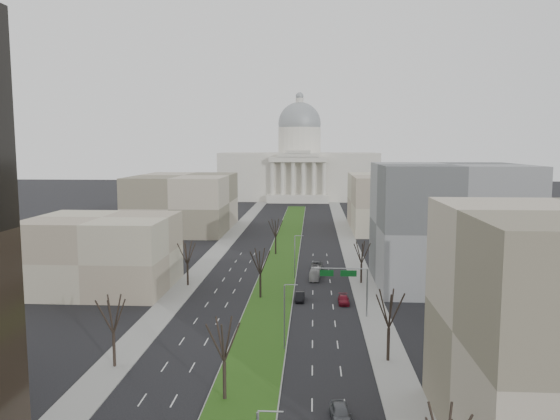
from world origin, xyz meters
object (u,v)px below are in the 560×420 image
at_px(car_red, 344,300).
at_px(car_grey_near, 341,414).
at_px(car_grey_far, 317,265).
at_px(box_van, 315,273).
at_px(car_black, 300,297).

bearing_deg(car_red, car_grey_near, -93.84).
bearing_deg(car_grey_far, car_red, -79.36).
bearing_deg(car_grey_far, box_van, -91.43).
relative_size(car_black, box_van, 0.56).
distance_m(car_black, car_red, 7.83).
height_order(car_black, box_van, box_van).
bearing_deg(car_red, box_van, 105.01).
xyz_separation_m(car_grey_near, car_black, (-5.17, 42.76, -0.08)).
distance_m(car_red, car_grey_far, 27.41).
bearing_deg(car_black, box_van, 81.40).
bearing_deg(box_van, car_black, -95.14).
xyz_separation_m(car_grey_near, box_van, (-2.39, 59.43, 0.31)).
distance_m(car_black, box_van, 16.91).
bearing_deg(car_grey_near, car_red, 81.45).
relative_size(car_black, car_red, 0.97).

